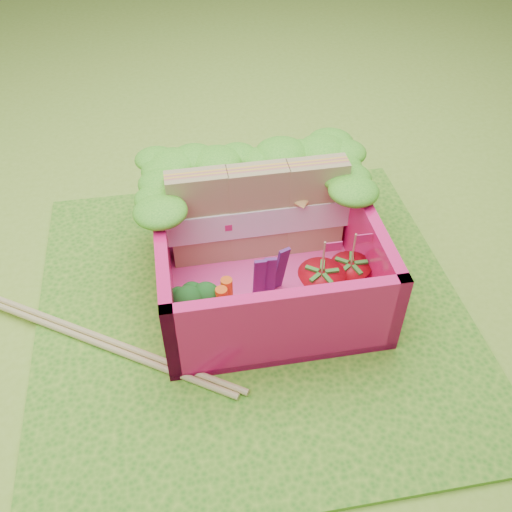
{
  "coord_description": "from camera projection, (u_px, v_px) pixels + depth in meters",
  "views": [
    {
      "loc": [
        -0.39,
        -2.34,
        2.66
      ],
      "look_at": [
        0.06,
        0.18,
        0.28
      ],
      "focal_mm": 40.0,
      "sensor_mm": 36.0,
      "label": 1
    }
  ],
  "objects": [
    {
      "name": "sandwich_stack",
      "position": [
        259.0,
        213.0,
        3.61
      ],
      "size": [
        1.2,
        0.18,
        0.66
      ],
      "color": "tan",
      "rests_on": "bento_floor"
    },
    {
      "name": "snap_peas",
      "position": [
        334.0,
        293.0,
        3.51
      ],
      "size": [
        0.65,
        0.51,
        0.05
      ],
      "color": "#59B538",
      "rests_on": "bento_floor"
    },
    {
      "name": "broccoli",
      "position": [
        189.0,
        298.0,
        3.27
      ],
      "size": [
        0.34,
        0.34,
        0.25
      ],
      "color": "#689B4B",
      "rests_on": "bento_floor"
    },
    {
      "name": "ground",
      "position": [
        252.0,
        309.0,
        3.55
      ],
      "size": [
        14.0,
        14.0,
        0.0
      ],
      "primitive_type": "plane",
      "color": "#85B332",
      "rests_on": "ground"
    },
    {
      "name": "bento_floor",
      "position": [
        265.0,
        281.0,
        3.66
      ],
      "size": [
        1.3,
        1.3,
        0.05
      ],
      "primitive_type": "cube",
      "color": "#FF419F",
      "rests_on": "placemat"
    },
    {
      "name": "chopsticks",
      "position": [
        86.0,
        335.0,
        3.33
      ],
      "size": [
        1.77,
        1.17,
        0.04
      ],
      "color": "#CDBC70",
      "rests_on": "placemat"
    },
    {
      "name": "carrot_sticks",
      "position": [
        225.0,
        301.0,
        3.3
      ],
      "size": [
        0.11,
        0.15,
        0.28
      ],
      "color": "orange",
      "rests_on": "bento_floor"
    },
    {
      "name": "lettuce_ruffle",
      "position": [
        252.0,
        162.0,
        3.61
      ],
      "size": [
        1.43,
        0.83,
        0.11
      ],
      "color": "#25901A",
      "rests_on": "bento_box"
    },
    {
      "name": "strawberry_left",
      "position": [
        320.0,
        289.0,
        3.36
      ],
      "size": [
        0.28,
        0.28,
        0.52
      ],
      "color": "red",
      "rests_on": "bento_floor"
    },
    {
      "name": "placemat",
      "position": [
        252.0,
        308.0,
        3.54
      ],
      "size": [
        2.6,
        2.6,
        0.03
      ],
      "primitive_type": "cube",
      "color": "#3C8C1F",
      "rests_on": "ground"
    },
    {
      "name": "strawberry_right",
      "position": [
        349.0,
        279.0,
        3.45
      ],
      "size": [
        0.25,
        0.25,
        0.49
      ],
      "color": "red",
      "rests_on": "bento_floor"
    },
    {
      "name": "purple_wedges",
      "position": [
        270.0,
        275.0,
        3.39
      ],
      "size": [
        0.21,
        0.1,
        0.38
      ],
      "color": "#4A1B5F",
      "rests_on": "bento_floor"
    },
    {
      "name": "bento_box",
      "position": [
        265.0,
        252.0,
        3.49
      ],
      "size": [
        1.3,
        1.3,
        0.55
      ],
      "color": "#EA1362",
      "rests_on": "placemat"
    }
  ]
}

